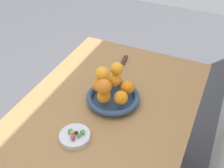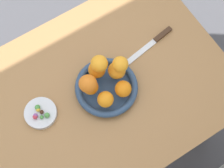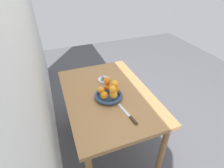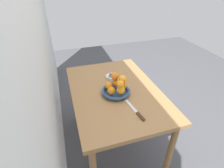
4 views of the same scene
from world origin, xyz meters
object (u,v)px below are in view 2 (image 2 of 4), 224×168
Objects in this scene: candy_dish at (41,113)px; orange_5 at (88,83)px; orange_0 at (97,70)px; candy_ball_1 at (38,110)px; orange_7 at (99,64)px; knife at (152,43)px; orange_1 at (89,88)px; candy_ball_6 at (47,115)px; orange_6 at (120,64)px; orange_3 at (123,89)px; candy_ball_4 at (35,117)px; orange_4 at (117,70)px; dining_table at (94,101)px; candy_ball_5 at (35,116)px; orange_2 at (105,99)px; candy_ball_3 at (42,112)px; candy_ball_2 at (38,107)px; fruit_bowl at (106,88)px; candy_ball_0 at (42,117)px.

orange_5 is at bearing 170.27° from candy_dish.
orange_0 is 3.97× the size of candy_ball_1.
knife is (-0.26, -0.02, -0.13)m from orange_7.
orange_1 is 0.19m from candy_ball_6.
candy_ball_1 is (0.33, -0.04, -0.11)m from orange_6.
orange_1 is 0.13m from orange_3.
orange_0 is 0.29m from candy_ball_4.
orange_5 is 0.24m from candy_ball_4.
orange_4 is 1.02× the size of orange_5.
dining_table is 16.47× the size of orange_0.
candy_ball_5 is 0.55m from knife.
orange_2 is at bearing 160.67° from candy_ball_6.
orange_4 is at bearing -175.74° from dining_table.
candy_ball_3 is (0.20, -0.03, 0.12)m from dining_table.
orange_7 is (-0.04, -0.11, 0.07)m from orange_2.
candy_ball_5 is (0.29, 0.01, -0.11)m from orange_7.
orange_0 is at bearing -175.17° from candy_ball_4.
orange_0 is at bearing -137.30° from dining_table.
orange_0 is at bearing -143.29° from orange_5.
orange_4 is 0.33m from candy_ball_2.
candy_ball_3 is at bearing -8.84° from dining_table.
dining_table is 0.12m from fruit_bowl.
orange_0 is 0.26m from candy_ball_2.
orange_1 is 2.90× the size of candy_ball_2.
dining_table is 18.33× the size of orange_6.
orange_7 reaches higher than fruit_bowl.
dining_table is 59.41× the size of candy_ball_5.
orange_3 is at bearing 148.12° from orange_5.
orange_6 reaches higher than orange_4.
candy_ball_6 is (-0.04, 0.02, 0.00)m from candy_ball_5.
candy_ball_2 is at bearing -9.18° from orange_6.
orange_3 is 0.10m from orange_6.
candy_ball_4 is at bearing 2.88° from orange_7.
orange_1 is 0.21m from candy_ball_0.
orange_3 is (-0.31, 0.10, 0.06)m from candy_dish.
candy_dish is 1.82× the size of orange_4.
candy_dish is 2.01× the size of orange_2.
candy_ball_3 is at bearing -17.92° from orange_3.
candy_ball_3 is at bearing 3.00° from knife.
orange_1 reaches higher than candy_ball_3.
candy_ball_3 is at bearing -172.75° from candy_ball_4.
orange_4 is 0.09m from orange_7.
orange_3 is 0.13m from orange_7.
candy_ball_6 reaches higher than dining_table.
candy_ball_6 is at bearing 5.54° from knife.
candy_ball_0 is (0.20, -0.01, -0.10)m from orange_5.
candy_ball_4 is at bearing -6.81° from dining_table.
candy_dish is at bearing -4.75° from orange_4.
candy_ball_0 is 0.73× the size of candy_ball_6.
candy_ball_6 is at bearing 121.98° from candy_dish.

